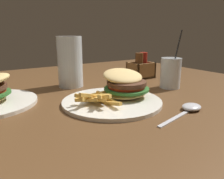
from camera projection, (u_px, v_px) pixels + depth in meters
The scene contains 6 objects.
dining_table at pixel (79, 129), 0.68m from camera, with size 1.52×1.33×0.72m.
meal_plate_near at pixel (118, 92), 0.63m from camera, with size 0.28×0.28×0.10m.
beer_glass at pixel (70, 64), 0.79m from camera, with size 0.09×0.09×0.18m.
juice_glass at pixel (170, 74), 0.78m from camera, with size 0.07×0.07×0.20m.
spoon at pixel (190, 108), 0.56m from camera, with size 0.18×0.07×0.02m.
condiment_caddy at pixel (141, 69), 0.95m from camera, with size 0.10×0.08×0.11m.
Camera 1 is at (-0.26, -0.58, 0.91)m, focal length 35.00 mm.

